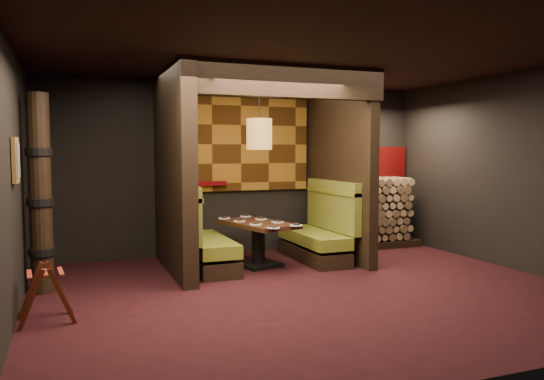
{
  "coord_description": "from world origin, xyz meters",
  "views": [
    {
      "loc": [
        -2.72,
        -5.79,
        1.72
      ],
      "look_at": [
        0.0,
        1.3,
        1.15
      ],
      "focal_mm": 35.0,
      "sensor_mm": 36.0,
      "label": 1
    }
  ],
  "objects": [
    {
      "name": "floor",
      "position": [
        0.0,
        0.0,
        -0.01
      ],
      "size": [
        6.5,
        5.5,
        0.02
      ],
      "primitive_type": "cube",
      "color": "black",
      "rests_on": "ground"
    },
    {
      "name": "ceiling",
      "position": [
        0.0,
        0.0,
        2.86
      ],
      "size": [
        6.5,
        5.5,
        0.02
      ],
      "primitive_type": "cube",
      "color": "black",
      "rests_on": "ground"
    },
    {
      "name": "wall_back",
      "position": [
        0.0,
        2.76,
        1.43
      ],
      "size": [
        6.5,
        0.02,
        2.85
      ],
      "primitive_type": "cube",
      "color": "black",
      "rests_on": "ground"
    },
    {
      "name": "wall_front",
      "position": [
        0.0,
        -2.76,
        1.43
      ],
      "size": [
        6.5,
        0.02,
        2.85
      ],
      "primitive_type": "cube",
      "color": "black",
      "rests_on": "ground"
    },
    {
      "name": "wall_left",
      "position": [
        -3.26,
        0.0,
        1.43
      ],
      "size": [
        0.02,
        5.5,
        2.85
      ],
      "primitive_type": "cube",
      "color": "black",
      "rests_on": "ground"
    },
    {
      "name": "wall_right",
      "position": [
        3.26,
        0.0,
        1.43
      ],
      "size": [
        0.02,
        5.5,
        2.85
      ],
      "primitive_type": "cube",
      "color": "black",
      "rests_on": "ground"
    },
    {
      "name": "partition_left",
      "position": [
        -1.35,
        1.65,
        1.43
      ],
      "size": [
        0.2,
        2.2,
        2.85
      ],
      "primitive_type": "cube",
      "color": "black",
      "rests_on": "floor"
    },
    {
      "name": "partition_right",
      "position": [
        1.3,
        1.7,
        1.43
      ],
      "size": [
        0.15,
        2.1,
        2.85
      ],
      "primitive_type": "cube",
      "color": "black",
      "rests_on": "floor"
    },
    {
      "name": "header_beam",
      "position": [
        -0.02,
        0.7,
        2.63
      ],
      "size": [
        2.85,
        0.18,
        0.44
      ],
      "primitive_type": "cube",
      "color": "black",
      "rests_on": "partition_left"
    },
    {
      "name": "tapa_back_panel",
      "position": [
        -0.02,
        2.71,
        1.82
      ],
      "size": [
        2.4,
        0.06,
        1.55
      ],
      "primitive_type": "cube",
      "color": "#96611D",
      "rests_on": "wall_back"
    },
    {
      "name": "tapa_side_panel",
      "position": [
        -1.23,
        1.82,
        1.85
      ],
      "size": [
        0.04,
        1.85,
        1.45
      ],
      "primitive_type": "cube",
      "color": "#96611D",
      "rests_on": "partition_left"
    },
    {
      "name": "lacquer_shelf",
      "position": [
        -0.6,
        2.65,
        1.18
      ],
      "size": [
        0.6,
        0.12,
        0.07
      ],
      "primitive_type": "cube",
      "color": "#5F070C",
      "rests_on": "wall_back"
    },
    {
      "name": "booth_bench_left",
      "position": [
        -0.96,
        1.65,
        0.4
      ],
      "size": [
        0.68,
        1.6,
        1.14
      ],
      "color": "black",
      "rests_on": "floor"
    },
    {
      "name": "booth_bench_right",
      "position": [
        0.93,
        1.65,
        0.4
      ],
      "size": [
        0.68,
        1.6,
        1.14
      ],
      "color": "black",
      "rests_on": "floor"
    },
    {
      "name": "dining_table",
      "position": [
        -0.12,
        1.54,
        0.43
      ],
      "size": [
        0.99,
        1.39,
        0.66
      ],
      "color": "black",
      "rests_on": "floor"
    },
    {
      "name": "place_settings",
      "position": [
        -0.12,
        1.54,
        0.67
      ],
      "size": [
        0.9,
        1.53,
        0.03
      ],
      "color": "white",
      "rests_on": "dining_table"
    },
    {
      "name": "pendant_lamp",
      "position": [
        -0.12,
        1.49,
        1.95
      ],
      "size": [
        0.37,
        0.37,
        1.12
      ],
      "color": "olive",
      "rests_on": "ceiling"
    },
    {
      "name": "framed_picture",
      "position": [
        -3.22,
        0.1,
        1.62
      ],
      "size": [
        0.05,
        0.36,
        0.46
      ],
      "color": "olive",
      "rests_on": "wall_left"
    },
    {
      "name": "luggage_rack",
      "position": [
        -2.97,
        -0.11,
        0.31
      ],
      "size": [
        0.6,
        0.45,
        0.62
      ],
      "color": "#42180B",
      "rests_on": "floor"
    },
    {
      "name": "totem_column",
      "position": [
        -3.05,
        1.1,
        1.19
      ],
      "size": [
        0.31,
        0.31,
        2.4
      ],
      "color": "black",
      "rests_on": "floor"
    },
    {
      "name": "firewood_stack",
      "position": [
        2.29,
        2.35,
        0.61
      ],
      "size": [
        1.73,
        0.7,
        1.22
      ],
      "color": "black",
      "rests_on": "floor"
    },
    {
      "name": "mosaic_header",
      "position": [
        2.29,
        2.68,
        1.5
      ],
      "size": [
        1.83,
        0.1,
        0.56
      ],
      "primitive_type": "cube",
      "color": "maroon",
      "rests_on": "wall_back"
    },
    {
      "name": "bay_front_post",
      "position": [
        1.39,
        1.96,
        1.43
      ],
      "size": [
        0.08,
        0.08,
        2.85
      ],
      "primitive_type": "cube",
      "color": "black",
      "rests_on": "floor"
    }
  ]
}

